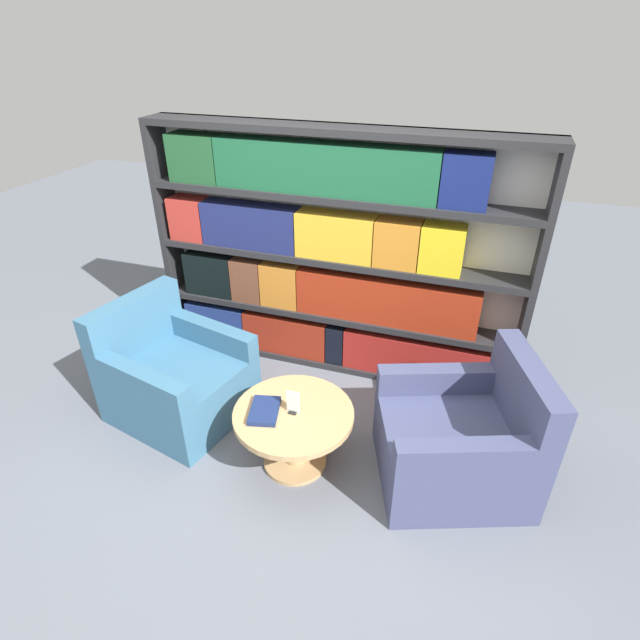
# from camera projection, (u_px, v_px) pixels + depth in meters

# --- Properties ---
(ground_plane) EXTENTS (14.00, 14.00, 0.00)m
(ground_plane) POSITION_uv_depth(u_px,v_px,m) (269.00, 480.00, 3.23)
(ground_plane) COLOR slate
(bookshelf) EXTENTS (2.96, 0.30, 1.95)m
(bookshelf) POSITION_uv_depth(u_px,v_px,m) (327.00, 260.00, 3.92)
(bookshelf) COLOR silver
(bookshelf) RESTS_ON ground_plane
(armchair_left) EXTENTS (1.05, 0.98, 0.87)m
(armchair_left) POSITION_uv_depth(u_px,v_px,m) (175.00, 378.00, 3.67)
(armchair_left) COLOR #386684
(armchair_left) RESTS_ON ground_plane
(armchair_right) EXTENTS (1.11, 1.06, 0.87)m
(armchair_right) POSITION_uv_depth(u_px,v_px,m) (460.00, 441.00, 3.12)
(armchair_right) COLOR #42476B
(armchair_right) RESTS_ON ground_plane
(coffee_table) EXTENTS (0.77, 0.77, 0.44)m
(coffee_table) POSITION_uv_depth(u_px,v_px,m) (294.00, 427.00, 3.20)
(coffee_table) COLOR tan
(coffee_table) RESTS_ON ground_plane
(table_sign) EXTENTS (0.08, 0.06, 0.16)m
(table_sign) POSITION_uv_depth(u_px,v_px,m) (293.00, 404.00, 3.10)
(table_sign) COLOR black
(table_sign) RESTS_ON coffee_table
(stray_book) EXTENTS (0.23, 0.29, 0.03)m
(stray_book) POSITION_uv_depth(u_px,v_px,m) (264.00, 411.00, 3.12)
(stray_book) COLOR navy
(stray_book) RESTS_ON coffee_table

